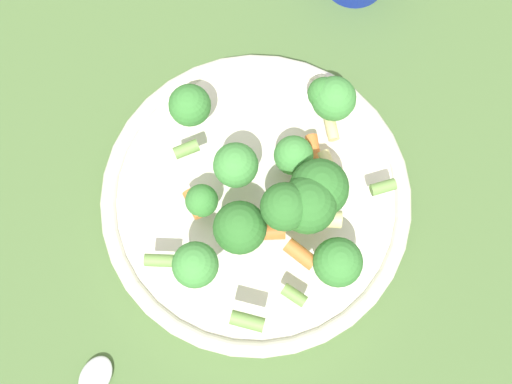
% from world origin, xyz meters
% --- Properties ---
extents(ground_plane, '(3.00, 3.00, 0.00)m').
position_xyz_m(ground_plane, '(0.00, 0.00, 0.00)').
color(ground_plane, '#4C6B38').
extents(bowl, '(0.27, 0.27, 0.04)m').
position_xyz_m(bowl, '(0.00, 0.00, 0.02)').
color(bowl, silver).
rests_on(bowl, ground_plane).
extents(pasta_salad, '(0.21, 0.21, 0.08)m').
position_xyz_m(pasta_salad, '(0.01, 0.02, 0.08)').
color(pasta_salad, '#8CB766').
rests_on(pasta_salad, bowl).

